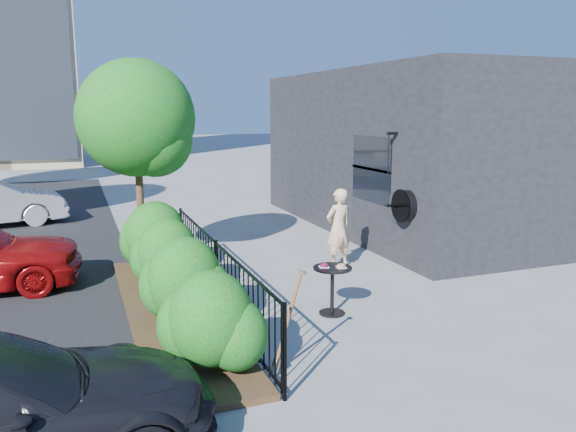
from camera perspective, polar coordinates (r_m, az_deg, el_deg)
name	(u,v)px	position (r m, az deg, el deg)	size (l,w,h in m)	color
ground	(306,297)	(9.38, 1.84, -8.27)	(120.00, 120.00, 0.00)	gray
shop_building	(432,150)	(15.54, 14.38, 6.54)	(6.22, 9.00, 4.00)	black
fence	(217,274)	(8.76, -7.27, -5.89)	(0.05, 6.05, 1.10)	black
planting_bed	(172,312)	(8.80, -11.68, -9.52)	(1.30, 6.00, 0.08)	#382616
shrubs	(176,268)	(8.71, -11.30, -5.17)	(1.10, 5.60, 1.24)	#124E13
patio_tree	(140,125)	(11.00, -14.78, 8.89)	(2.20, 2.20, 3.94)	#3F2B19
cafe_table	(332,282)	(8.52, 4.53, -6.67)	(0.59, 0.59, 0.79)	black
woman	(338,228)	(10.96, 5.14, -1.25)	(0.57, 0.37, 1.57)	#D3AF88
shovel	(286,328)	(6.68, -0.20, -11.30)	(0.43, 0.16, 1.26)	brown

